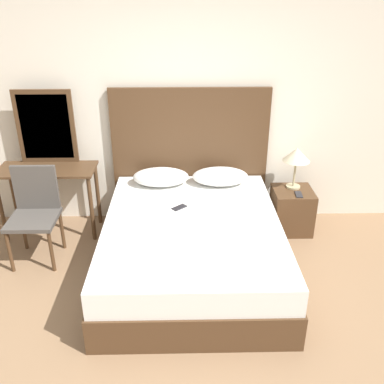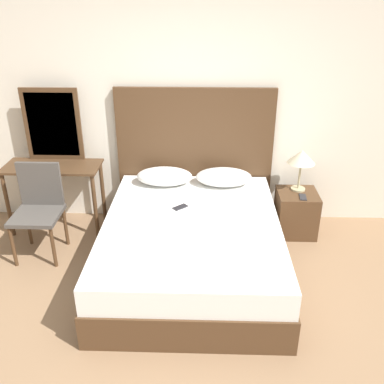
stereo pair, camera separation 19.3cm
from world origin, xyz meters
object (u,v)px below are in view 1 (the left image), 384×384
bed (192,247)px  chair (35,208)px  table_lamp (297,156)px  phone_on_bed (179,207)px  nightstand (291,210)px  vanity_desk (48,180)px  phone_on_nightstand (299,194)px

bed → chair: bearing=168.3°
bed → table_lamp: table_lamp is taller
bed → phone_on_bed: 0.41m
nightstand → bed: bearing=-146.0°
vanity_desk → phone_on_nightstand: bearing=-2.7°
bed → chair: (-1.56, 0.32, 0.26)m
chair → phone_on_bed: bearing=-2.3°
bed → nightstand: bed is taller
phone_on_bed → vanity_desk: size_ratio=0.15×
bed → vanity_desk: size_ratio=2.03×
table_lamp → chair: 2.78m
table_lamp → chair: (-2.71, -0.53, -0.33)m
nightstand → vanity_desk: bearing=179.6°
nightstand → table_lamp: table_lamp is taller
table_lamp → nightstand: bearing=-97.8°
chair → bed: bearing=-11.7°
phone_on_nightstand → chair: bearing=-172.9°
vanity_desk → bed: bearing=-27.1°
nightstand → phone_on_nightstand: size_ratio=3.15×
vanity_desk → chair: size_ratio=1.10×
phone_on_bed → phone_on_nightstand: bearing=17.1°
table_lamp → phone_on_nightstand: size_ratio=2.97×
phone_on_bed → chair: 1.44m
bed → phone_on_nightstand: 1.36m
bed → chair: chair is taller
phone_on_bed → nightstand: size_ratio=0.32×
bed → phone_on_nightstand: bearing=29.5°
nightstand → phone_on_nightstand: 0.27m
phone_on_bed → phone_on_nightstand: size_ratio=1.02×
phone_on_nightstand → bed: bearing=-150.5°
bed → vanity_desk: (-1.55, 0.79, 0.36)m
chair → phone_on_nightstand: bearing=7.1°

